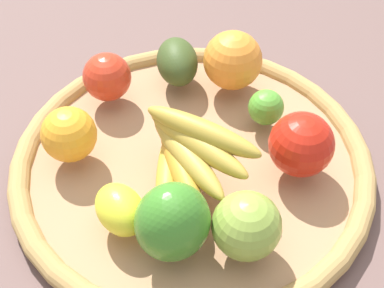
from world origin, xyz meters
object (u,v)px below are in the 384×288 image
avocado (177,62)px  apple_0 (301,142)px  banana_bunch (187,155)px  apple_1 (247,226)px  lime_0 (266,107)px  apple_2 (107,77)px  lemon_0 (120,210)px  bell_pepper (176,222)px  orange_0 (233,60)px  orange_1 (69,134)px

avocado → apple_0: bearing=-129.3°
banana_bunch → apple_1: banana_bunch is taller
lime_0 → apple_2: size_ratio=0.71×
banana_bunch → apple_2: size_ratio=2.33×
lemon_0 → apple_1: apple_1 is taller
lime_0 → bell_pepper: bearing=158.6°
orange_0 → avocado: size_ratio=0.97×
lemon_0 → banana_bunch: banana_bunch is taller
lemon_0 → apple_2: size_ratio=1.04×
apple_0 → avocado: 0.23m
orange_0 → orange_1: bearing=131.9°
apple_1 → orange_1: 0.25m
lime_0 → apple_0: bearing=-148.3°
apple_2 → apple_1: (-0.22, -0.21, 0.00)m
lime_0 → apple_2: (0.02, 0.22, 0.01)m
apple_2 → orange_1: orange_1 is taller
lemon_0 → banana_bunch: (0.08, -0.06, 0.01)m
apple_0 → apple_1: bearing=156.8°
apple_0 → lime_0: (0.07, 0.05, -0.02)m
apple_0 → banana_bunch: (-0.04, 0.13, 0.00)m
apple_0 → apple_2: (0.09, 0.26, -0.01)m
apple_1 → orange_0: bearing=8.7°
lime_0 → orange_0: bearing=36.6°
avocado → apple_2: 0.10m
bell_pepper → orange_0: bearing=-133.5°
apple_1 → orange_1: size_ratio=1.09×
lime_0 → orange_1: size_ratio=0.69×
banana_bunch → apple_1: 0.12m
apple_2 → lime_0: bearing=-94.8°
lemon_0 → avocado: bearing=-4.4°
bell_pepper → orange_1: bearing=-74.8°
apple_1 → orange_1: apple_1 is taller
lemon_0 → orange_0: 0.28m
lemon_0 → banana_bunch: 0.10m
banana_bunch → orange_0: 0.19m
bell_pepper → apple_1: 0.08m
apple_2 → orange_0: bearing=-72.9°
avocado → apple_1: (-0.27, -0.12, 0.01)m
lemon_0 → banana_bunch: size_ratio=0.45×
lemon_0 → lime_0: size_ratio=1.46×
bell_pepper → apple_0: bearing=-169.3°
lime_0 → bell_pepper: 0.23m
apple_0 → apple_1: apple_0 is taller
lime_0 → apple_1: bearing=177.1°
banana_bunch → bell_pepper: 0.10m
lime_0 → apple_1: (-0.20, 0.01, 0.01)m
apple_0 → avocado: size_ratio=0.93×
banana_bunch → apple_2: 0.19m
apple_2 → bell_pepper: bearing=-150.0°
avocado → lime_0: size_ratio=1.79×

